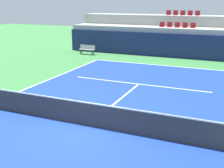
# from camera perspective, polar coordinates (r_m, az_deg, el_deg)

# --- Properties ---
(ground_plane) EXTENTS (80.00, 80.00, 0.00)m
(ground_plane) POSITION_cam_1_polar(r_m,az_deg,el_deg) (11.55, -4.82, -8.17)
(ground_plane) COLOR #387A3D
(court_surface) EXTENTS (11.00, 24.00, 0.01)m
(court_surface) POSITION_cam_1_polar(r_m,az_deg,el_deg) (11.55, -4.82, -8.15)
(court_surface) COLOR navy
(court_surface) RESTS_ON ground_plane
(baseline_far) EXTENTS (11.00, 0.10, 0.00)m
(baseline_far) POSITION_cam_1_polar(r_m,az_deg,el_deg) (22.30, 9.77, 3.62)
(baseline_far) COLOR white
(baseline_far) RESTS_ON court_surface
(service_line_far) EXTENTS (8.26, 0.10, 0.00)m
(service_line_far) POSITION_cam_1_polar(r_m,az_deg,el_deg) (17.11, 5.29, -0.01)
(service_line_far) COLOR white
(service_line_far) RESTS_ON court_surface
(centre_service_line) EXTENTS (0.10, 6.40, 0.00)m
(centre_service_line) POSITION_cam_1_polar(r_m,az_deg,el_deg) (14.24, 1.24, -3.29)
(centre_service_line) COLOR white
(centre_service_line) RESTS_ON court_surface
(back_wall) EXTENTS (19.77, 0.30, 2.05)m
(back_wall) POSITION_cam_1_polar(r_m,az_deg,el_deg) (25.56, 11.83, 7.40)
(back_wall) COLOR navy
(back_wall) RESTS_ON ground_plane
(stands_tier_lower) EXTENTS (19.77, 2.40, 2.46)m
(stands_tier_lower) POSITION_cam_1_polar(r_m,az_deg,el_deg) (26.84, 12.46, 8.21)
(stands_tier_lower) COLOR #9E9E99
(stands_tier_lower) RESTS_ON ground_plane
(stands_tier_upper) EXTENTS (19.77, 2.40, 3.40)m
(stands_tier_upper) POSITION_cam_1_polar(r_m,az_deg,el_deg) (29.13, 13.46, 9.68)
(stands_tier_upper) COLOR #9E9E99
(stands_tier_upper) RESTS_ON ground_plane
(seating_row_lower) EXTENTS (3.18, 0.44, 0.44)m
(seating_row_lower) POSITION_cam_1_polar(r_m,az_deg,el_deg) (26.79, 12.67, 11.10)
(seating_row_lower) COLOR maroon
(seating_row_lower) RESTS_ON stands_tier_lower
(seating_row_upper) EXTENTS (3.18, 0.44, 0.44)m
(seating_row_upper) POSITION_cam_1_polar(r_m,az_deg,el_deg) (29.09, 13.73, 13.27)
(seating_row_upper) COLOR maroon
(seating_row_upper) RESTS_ON stands_tier_upper
(tennis_net) EXTENTS (11.08, 0.08, 1.07)m
(tennis_net) POSITION_cam_1_polar(r_m,az_deg,el_deg) (11.35, -4.88, -5.83)
(tennis_net) COLOR black
(tennis_net) RESTS_ON court_surface
(player_bench) EXTENTS (1.50, 0.40, 0.85)m
(player_bench) POSITION_cam_1_polar(r_m,az_deg,el_deg) (26.70, -4.93, 6.92)
(player_bench) COLOR #99999E
(player_bench) RESTS_ON ground_plane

